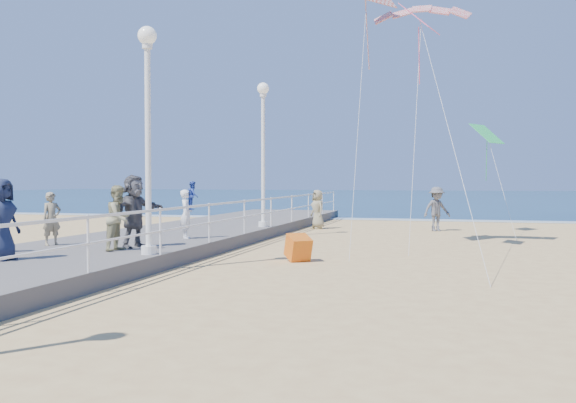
% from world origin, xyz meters
% --- Properties ---
extents(ground, '(160.00, 160.00, 0.00)m').
position_xyz_m(ground, '(0.00, 0.00, 0.00)').
color(ground, '#DCB773').
rests_on(ground, ground).
extents(ocean, '(160.00, 90.00, 0.05)m').
position_xyz_m(ocean, '(0.00, 65.00, 0.01)').
color(ocean, '#0C2D49').
rests_on(ocean, ground).
extents(surf_line, '(160.00, 1.20, 0.04)m').
position_xyz_m(surf_line, '(0.00, 20.50, 0.03)').
color(surf_line, silver).
rests_on(surf_line, ground).
extents(boardwalk, '(5.00, 44.00, 0.40)m').
position_xyz_m(boardwalk, '(-7.50, 0.00, 0.20)').
color(boardwalk, slate).
rests_on(boardwalk, ground).
extents(railing, '(0.05, 42.00, 0.55)m').
position_xyz_m(railing, '(-5.05, 0.00, 1.25)').
color(railing, white).
rests_on(railing, boardwalk).
extents(lamp_post_mid, '(0.44, 0.44, 5.32)m').
position_xyz_m(lamp_post_mid, '(-5.35, 0.00, 3.66)').
color(lamp_post_mid, white).
rests_on(lamp_post_mid, boardwalk).
extents(lamp_post_far, '(0.44, 0.44, 5.32)m').
position_xyz_m(lamp_post_far, '(-5.35, 9.00, 3.66)').
color(lamp_post_far, white).
rests_on(lamp_post_far, boardwalk).
extents(woman_holding_toddler, '(0.49, 0.61, 1.45)m').
position_xyz_m(woman_holding_toddler, '(-6.15, 3.90, 1.13)').
color(woman_holding_toddler, white).
rests_on(woman_holding_toddler, boardwalk).
extents(toddler_held, '(0.43, 0.49, 0.86)m').
position_xyz_m(toddler_held, '(-6.00, 4.05, 1.68)').
color(toddler_held, '#2E4AAD').
rests_on(toddler_held, boardwalk).
extents(spectator_1, '(0.67, 0.83, 1.62)m').
position_xyz_m(spectator_1, '(-6.42, 0.51, 1.21)').
color(spectator_1, tan).
rests_on(spectator_1, boardwalk).
extents(spectator_4, '(0.59, 0.89, 1.78)m').
position_xyz_m(spectator_4, '(-7.92, -1.83, 1.29)').
color(spectator_4, '#1C233E').
rests_on(spectator_4, boardwalk).
extents(spectator_5, '(1.00, 1.83, 1.89)m').
position_xyz_m(spectator_5, '(-6.44, 1.30, 1.34)').
color(spectator_5, '#514F54').
rests_on(spectator_5, boardwalk).
extents(spectator_6, '(0.54, 0.62, 1.42)m').
position_xyz_m(spectator_6, '(-8.80, 1.17, 1.11)').
color(spectator_6, gray).
rests_on(spectator_6, boardwalk).
extents(beach_walker_a, '(1.38, 1.22, 1.85)m').
position_xyz_m(beach_walker_a, '(0.75, 13.66, 0.92)').
color(beach_walker_a, '#5B5B60').
rests_on(beach_walker_a, ground).
extents(beach_walker_c, '(0.96, 0.98, 1.70)m').
position_xyz_m(beach_walker_c, '(-4.32, 13.63, 0.85)').
color(beach_walker_c, gray).
rests_on(beach_walker_c, ground).
extents(box_kite, '(0.87, 0.90, 0.74)m').
position_xyz_m(box_kite, '(-2.39, 2.63, 0.30)').
color(box_kite, red).
rests_on(box_kite, ground).
extents(kite_parafoil, '(3.10, 0.94, 0.65)m').
position_xyz_m(kite_parafoil, '(0.45, 7.25, 7.56)').
color(kite_parafoil, red).
extents(kite_diamond_pink, '(1.16, 1.37, 0.80)m').
position_xyz_m(kite_diamond_pink, '(0.49, 5.69, 6.86)').
color(kite_diamond_pink, '#FF5D8D').
extents(kite_diamond_green, '(1.43, 1.53, 0.82)m').
position_xyz_m(kite_diamond_green, '(2.70, 13.54, 4.00)').
color(kite_diamond_green, '#2AC45D').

